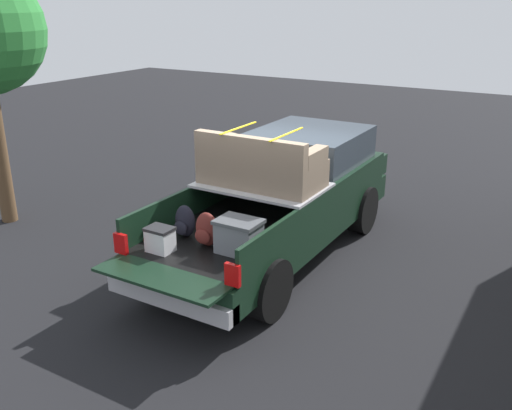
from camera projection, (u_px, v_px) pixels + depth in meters
The scene contains 2 objects.
ground_plane at pixel (274, 256), 9.50m from camera, with size 40.00×40.00×0.00m, color black.
pickup_truck at pixel (286, 194), 9.46m from camera, with size 6.05×2.06×2.23m.
Camera 1 is at (-7.57, -4.13, 4.08)m, focal length 39.58 mm.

